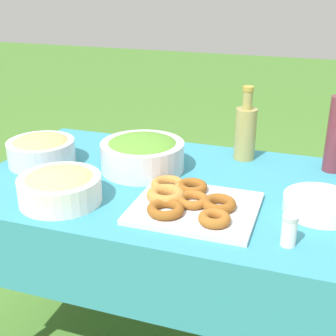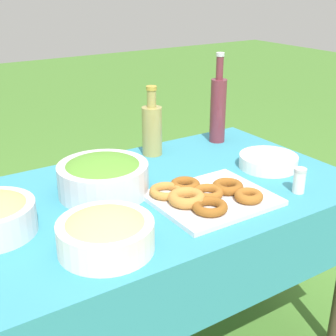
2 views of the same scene
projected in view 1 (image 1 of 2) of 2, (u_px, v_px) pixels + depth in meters
The scene contains 8 objects.
picnic_table at pixel (177, 210), 1.60m from camera, with size 1.35×0.80×0.71m.
salad_bowl at pixel (142, 153), 1.65m from camera, with size 0.29×0.29×0.12m.
pasta_bowl at pixel (60, 186), 1.42m from camera, with size 0.25×0.25×0.10m.
donut_platter at pixel (189, 203), 1.38m from camera, with size 0.37×0.32×0.05m.
plate_stack at pixel (320, 205), 1.37m from camera, with size 0.22×0.22×0.05m.
olive_oil_bottle at pixel (245, 131), 1.73m from camera, with size 0.08×0.08×0.28m.
bread_bowl at pixel (41, 149), 1.70m from camera, with size 0.24×0.24×0.11m.
salt_shaker at pixel (289, 230), 1.19m from camera, with size 0.04×0.04×0.09m.
Camera 1 is at (0.43, -1.35, 1.37)m, focal length 50.00 mm.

